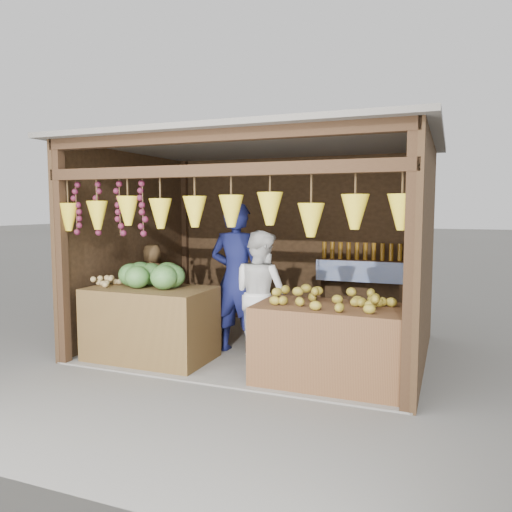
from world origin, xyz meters
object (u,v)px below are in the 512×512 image
Objects in this scene: counter_right at (332,345)px; vendor_seated at (152,278)px; counter_left at (151,324)px; woman_standing at (260,294)px; man_standing at (237,278)px.

vendor_seated is at bearing 159.73° from counter_right.
counter_right is at bearing -0.54° from counter_left.
counter_left is at bearing 179.46° from counter_right.
vendor_seated is (-0.65, 1.03, 0.38)m from counter_left.
woman_standing is 1.57× the size of vendor_seated.
vendor_seated reaches higher than counter_left.
counter_right is 1.01× the size of woman_standing.
woman_standing is (-1.04, 0.66, 0.36)m from counter_right.
counter_left is 1.48× the size of vendor_seated.
man_standing is 1.22× the size of woman_standing.
vendor_seated is at bearing -15.16° from man_standing.
woman_standing is (0.32, -0.01, -0.17)m from man_standing.
counter_right is 1.29m from woman_standing.
counter_left is 1.28m from vendor_seated.
man_standing is 1.54m from vendor_seated.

